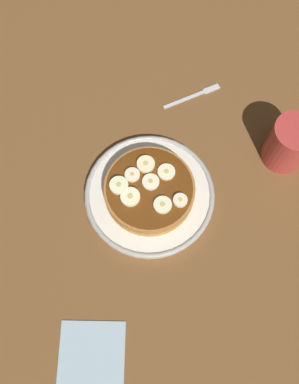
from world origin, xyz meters
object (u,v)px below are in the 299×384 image
(pancake_stack, at_px, (150,190))
(banana_slice_0, at_px, (151,182))
(banana_slice_1, at_px, (163,205))
(banana_slice_6, at_px, (166,172))
(banana_slice_3, at_px, (180,200))
(plate, at_px, (150,194))
(banana_slice_5, at_px, (146,164))
(banana_slice_7, at_px, (119,186))
(coffee_mug, at_px, (292,143))
(banana_slice_2, at_px, (132,175))
(napkin, at_px, (92,356))
(fork, at_px, (195,95))
(banana_slice_4, at_px, (130,197))

(pancake_stack, bearing_deg, banana_slice_0, 86.58)
(banana_slice_0, distance_m, banana_slice_1, 0.05)
(banana_slice_6, bearing_deg, banana_slice_3, -53.70)
(plate, distance_m, banana_slice_1, 0.06)
(banana_slice_3, relative_size, banana_slice_5, 0.78)
(banana_slice_7, distance_m, coffee_mug, 0.33)
(banana_slice_2, bearing_deg, napkin, -88.94)
(fork, bearing_deg, banana_slice_7, -111.05)
(banana_slice_1, bearing_deg, banana_slice_3, 27.70)
(banana_slice_7, bearing_deg, banana_slice_1, -11.84)
(plate, xyz_separation_m, banana_slice_7, (-0.05, -0.01, 0.04))
(banana_slice_7, bearing_deg, banana_slice_4, -33.33)
(coffee_mug, distance_m, fork, 0.23)
(plate, distance_m, napkin, 0.30)
(banana_slice_6, bearing_deg, banana_slice_4, -129.96)
(banana_slice_6, distance_m, banana_slice_7, 0.09)
(coffee_mug, bearing_deg, pancake_stack, -149.05)
(banana_slice_1, relative_size, banana_slice_7, 0.96)
(banana_slice_6, bearing_deg, banana_slice_0, -130.57)
(banana_slice_7, relative_size, napkin, 0.31)
(fork, bearing_deg, plate, -100.07)
(banana_slice_7, distance_m, fork, 0.27)
(napkin, height_order, fork, fork)
(banana_slice_5, bearing_deg, banana_slice_2, -126.52)
(banana_slice_2, height_order, napkin, banana_slice_2)
(plate, distance_m, fork, 0.25)
(pancake_stack, relative_size, fork, 1.59)
(banana_slice_3, relative_size, banana_slice_7, 0.76)
(banana_slice_1, xyz_separation_m, banana_slice_2, (-0.07, 0.04, 0.00))
(banana_slice_4, distance_m, banana_slice_7, 0.03)
(plate, bearing_deg, banana_slice_6, 56.60)
(banana_slice_5, bearing_deg, banana_slice_4, -100.09)
(banana_slice_5, xyz_separation_m, banana_slice_7, (-0.04, -0.05, 0.00))
(banana_slice_7, relative_size, fork, 0.31)
(pancake_stack, distance_m, banana_slice_4, 0.04)
(banana_slice_0, relative_size, fork, 0.29)
(banana_slice_1, xyz_separation_m, coffee_mug, (0.21, 0.17, 0.00))
(banana_slice_1, relative_size, fork, 0.30)
(plate, xyz_separation_m, banana_slice_5, (-0.02, 0.04, 0.04))
(banana_slice_0, bearing_deg, banana_slice_5, 119.45)
(banana_slice_3, distance_m, banana_slice_6, 0.06)
(banana_slice_5, distance_m, fork, 0.21)
(banana_slice_4, height_order, banana_slice_6, banana_slice_4)
(banana_slice_3, height_order, banana_slice_6, banana_slice_3)
(banana_slice_1, bearing_deg, plate, 137.32)
(banana_slice_5, bearing_deg, napkin, -92.26)
(banana_slice_4, xyz_separation_m, coffee_mug, (0.27, 0.17, 0.00))
(banana_slice_3, xyz_separation_m, banana_slice_7, (-0.11, 0.00, 0.00))
(banana_slice_2, height_order, fork, banana_slice_2)
(banana_slice_1, xyz_separation_m, banana_slice_5, (-0.05, 0.07, 0.00))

